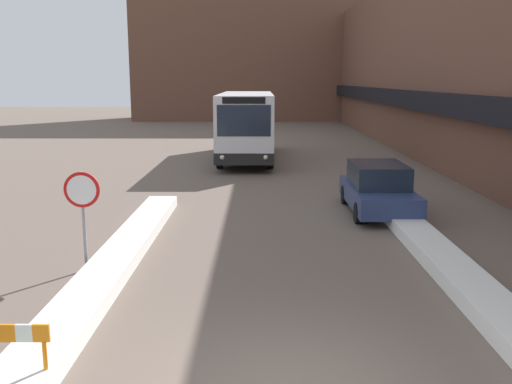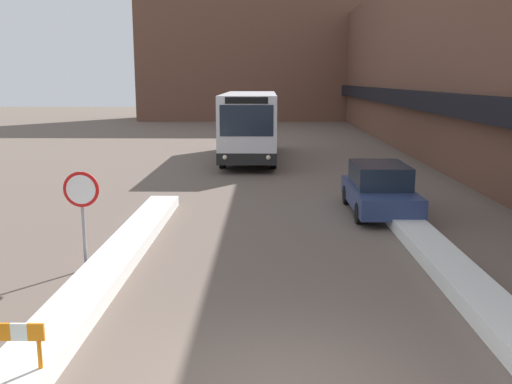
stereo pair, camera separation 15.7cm
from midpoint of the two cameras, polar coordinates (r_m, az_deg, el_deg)
name	(u,v)px [view 2 (the right image)]	position (r m, az deg, el deg)	size (l,w,h in m)	color
building_row_right	(462,59)	(32.48, 20.06, 12.38)	(5.50, 60.00, 10.24)	brown
building_backdrop_far	(269,47)	(60.04, 1.40, 14.26)	(26.00, 8.00, 14.56)	brown
snow_bank_left	(86,295)	(11.08, -16.26, -9.88)	(0.90, 16.70, 0.31)	silver
snow_bank_right	(469,287)	(11.76, 20.93, -8.91)	(0.90, 16.99, 0.32)	silver
city_bus	(250,124)	(29.35, -0.46, 6.80)	(2.63, 10.17, 3.37)	silver
parked_car_front	(379,189)	(17.90, 12.49, 0.29)	(1.83, 4.25, 1.53)	navy
stop_sign	(82,200)	(12.58, -16.68, -0.73)	(0.76, 0.08, 2.16)	gray
construction_barricade	(3,343)	(8.37, -23.43, -13.66)	(1.10, 0.06, 0.94)	orange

